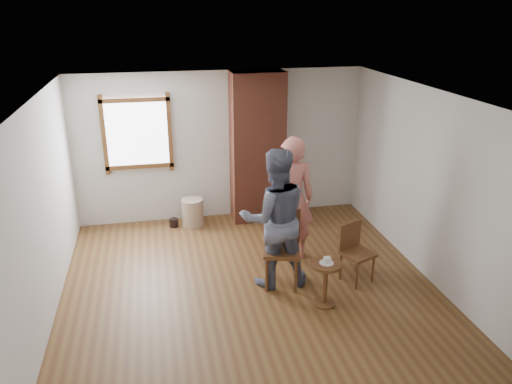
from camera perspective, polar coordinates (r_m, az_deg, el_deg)
The scene contains 12 objects.
ground at distance 6.78m, azimuth -0.40°, elevation -11.64°, with size 5.50×5.50×0.00m, color brown.
room_shell at distance 6.57m, azimuth -1.98°, elevation 4.61°, with size 5.04×5.52×2.62m.
brick_chimney at distance 8.62m, azimuth 0.16°, elevation 5.06°, with size 0.90×0.50×2.60m, color brown.
stoneware_crock at distance 8.72m, azimuth -7.26°, elevation -2.31°, with size 0.37×0.37×0.48m, color tan.
dark_pot at distance 8.77m, azimuth -9.38°, elevation -3.47°, with size 0.15×0.15×0.15m, color black.
dining_chair_left at distance 6.82m, azimuth 2.98°, elevation -5.91°, with size 0.59×0.59×1.03m.
dining_chair_right at distance 7.05m, azimuth 11.18°, elevation -6.39°, with size 0.51×0.51×0.83m.
side_table at distance 6.44m, azimuth 7.96°, elevation -9.58°, with size 0.40×0.40×0.60m.
cake_plate at distance 6.34m, azimuth 8.05°, elevation -8.01°, with size 0.18×0.18×0.01m, color white.
cake_slice at distance 6.33m, azimuth 8.15°, elevation -7.73°, with size 0.08×0.07×0.06m, color white.
man at distance 6.62m, azimuth 2.14°, elevation -3.04°, with size 0.94×0.73×1.93m, color #151C3C.
person_pink at distance 7.35m, azimuth 4.02°, elevation -0.75°, with size 0.69×0.45×1.89m, color #CB7265.
Camera 1 is at (-1.14, -5.61, 3.64)m, focal length 35.00 mm.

